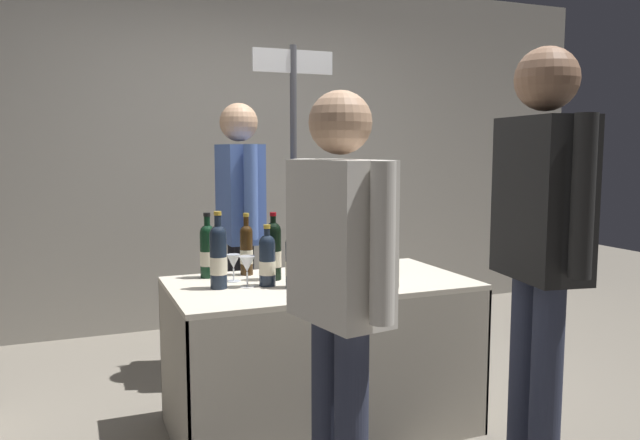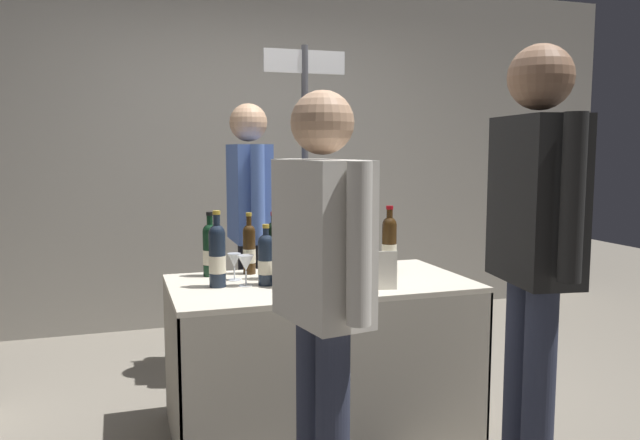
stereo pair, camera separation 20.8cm
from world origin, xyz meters
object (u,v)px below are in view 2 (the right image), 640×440
object	(u,v)px
wine_glass_near_vendor	(246,264)
wine_glass_mid	(234,261)
tasting_table	(320,326)
display_bottle_0	(210,249)
vendor_presenter	(249,213)
taster_foreground_right	(535,232)
booth_signpost	(305,171)
featured_wine_bottle	(320,250)

from	to	relation	value
wine_glass_near_vendor	wine_glass_mid	bearing A→B (deg)	101.77
tasting_table	display_bottle_0	size ratio (longest dim) A/B	4.42
tasting_table	wine_glass_mid	xyz separation A→B (m)	(-0.40, 0.14, 0.32)
vendor_presenter	taster_foreground_right	size ratio (longest dim) A/B	0.94
wine_glass_near_vendor	booth_signpost	size ratio (longest dim) A/B	0.07
vendor_presenter	booth_signpost	distance (m)	0.50
featured_wine_bottle	wine_glass_near_vendor	xyz separation A→B (m)	(-0.38, -0.03, -0.04)
tasting_table	display_bottle_0	distance (m)	0.68
vendor_presenter	booth_signpost	world-z (taller)	booth_signpost
wine_glass_near_vendor	booth_signpost	xyz separation A→B (m)	(0.60, 1.04, 0.39)
taster_foreground_right	booth_signpost	world-z (taller)	booth_signpost
wine_glass_mid	booth_signpost	size ratio (longest dim) A/B	0.07
booth_signpost	featured_wine_bottle	bearing A→B (deg)	-102.59
featured_wine_bottle	wine_glass_near_vendor	size ratio (longest dim) A/B	2.29
featured_wine_bottle	tasting_table	bearing A→B (deg)	-106.56
display_bottle_0	taster_foreground_right	bearing A→B (deg)	-47.40
display_bottle_0	booth_signpost	xyz separation A→B (m)	(0.73, 0.76, 0.36)
wine_glass_near_vendor	taster_foreground_right	distance (m)	1.31
featured_wine_bottle	display_bottle_0	world-z (taller)	featured_wine_bottle
display_bottle_0	taster_foreground_right	size ratio (longest dim) A/B	0.18
featured_wine_bottle	taster_foreground_right	world-z (taller)	taster_foreground_right
taster_foreground_right	booth_signpost	xyz separation A→B (m)	(-0.34, 1.92, 0.17)
featured_wine_bottle	wine_glass_mid	bearing A→B (deg)	164.41
featured_wine_bottle	wine_glass_near_vendor	distance (m)	0.38
taster_foreground_right	booth_signpost	bearing A→B (deg)	19.52
vendor_presenter	display_bottle_0	bearing A→B (deg)	-28.26
vendor_presenter	booth_signpost	bearing A→B (deg)	111.23
tasting_table	vendor_presenter	size ratio (longest dim) A/B	0.87
wine_glass_mid	booth_signpost	world-z (taller)	booth_signpost
tasting_table	wine_glass_near_vendor	distance (m)	0.50
tasting_table	booth_signpost	bearing A→B (deg)	77.29
taster_foreground_right	tasting_table	bearing A→B (deg)	42.71
wine_glass_mid	vendor_presenter	bearing A→B (deg)	72.79
display_bottle_0	wine_glass_near_vendor	xyz separation A→B (m)	(0.13, -0.28, -0.03)
vendor_presenter	wine_glass_mid	bearing A→B (deg)	-17.01
tasting_table	wine_glass_near_vendor	size ratio (longest dim) A/B	9.88
tasting_table	display_bottle_0	bearing A→B (deg)	150.03
wine_glass_near_vendor	vendor_presenter	xyz separation A→B (m)	(0.20, 0.88, 0.15)
display_bottle_0	wine_glass_near_vendor	distance (m)	0.31
wine_glass_mid	vendor_presenter	xyz separation A→B (m)	(0.23, 0.74, 0.16)
featured_wine_bottle	wine_glass_mid	world-z (taller)	featured_wine_bottle
taster_foreground_right	booth_signpost	distance (m)	1.95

